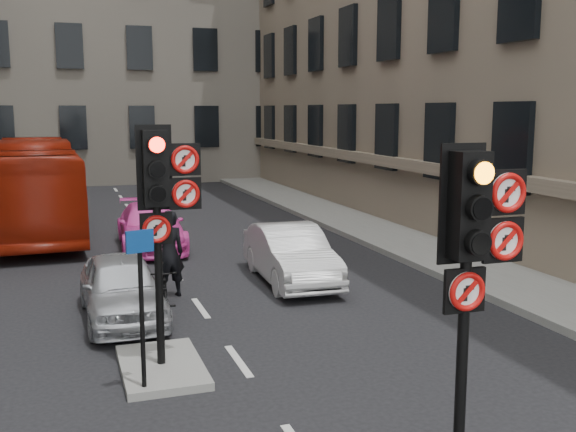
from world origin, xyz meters
TOP-DOWN VIEW (x-y plane):
  - pavement_right at (7.20, 12.00)m, footprint 3.00×50.00m
  - centre_island at (-1.20, 5.00)m, footprint 1.20×2.00m
  - building_far at (0.00, 38.00)m, footprint 30.00×14.00m
  - signal_near at (1.49, 0.99)m, footprint 0.91×0.40m
  - signal_far at (-1.11, 4.99)m, footprint 0.91×0.40m
  - car_silver at (-1.52, 7.81)m, footprint 1.52×3.60m
  - car_white at (2.37, 9.39)m, footprint 1.53×3.97m
  - car_pink at (-0.16, 14.27)m, footprint 1.91×4.36m
  - bus_red at (-3.32, 18.18)m, footprint 2.87×10.73m
  - motorcycle at (-0.78, 7.65)m, footprint 0.59×1.71m
  - motorcyclist at (-0.45, 9.05)m, footprint 0.74×0.55m
  - info_sign at (-1.55, 4.18)m, footprint 0.38×0.16m

SIDE VIEW (x-z plane):
  - centre_island at x=-1.20m, z-range 0.00..0.12m
  - pavement_right at x=7.20m, z-range 0.00..0.16m
  - motorcycle at x=-0.78m, z-range 0.00..1.01m
  - car_silver at x=-1.52m, z-range 0.00..1.22m
  - car_pink at x=-0.16m, z-range 0.00..1.25m
  - car_white at x=2.37m, z-range 0.00..1.29m
  - motorcyclist at x=-0.45m, z-range 0.00..1.85m
  - bus_red at x=-3.32m, z-range 0.00..2.97m
  - info_sign at x=-1.55m, z-range 0.44..2.65m
  - signal_near at x=1.49m, z-range 0.79..4.37m
  - signal_far at x=-1.11m, z-range 0.91..4.49m
  - building_far at x=0.00m, z-range 0.00..20.00m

